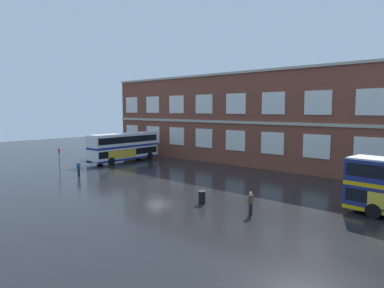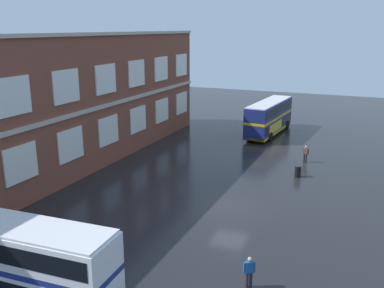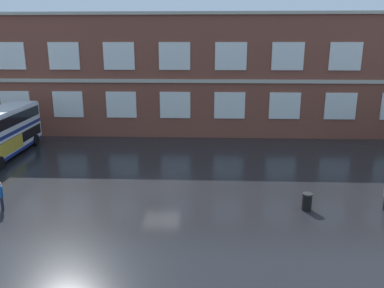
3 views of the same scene
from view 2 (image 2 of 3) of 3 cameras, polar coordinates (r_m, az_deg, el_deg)
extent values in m
plane|color=black|center=(32.35, 1.68, -8.07)|extent=(120.00, 120.00, 0.00)
cube|color=brown|center=(39.02, -20.82, 4.31)|extent=(49.70, 8.00, 12.13)
cube|color=#B2A893|center=(36.37, -16.12, 3.58)|extent=(49.70, 0.16, 0.36)
cube|color=#B2A893|center=(35.71, -16.94, 13.78)|extent=(49.70, 0.28, 0.30)
cube|color=silver|center=(33.03, -21.86, -2.43)|extent=(3.09, 0.12, 2.67)
cube|color=silver|center=(36.93, -15.87, -0.10)|extent=(3.09, 0.12, 2.67)
cube|color=silver|center=(41.20, -11.08, 1.77)|extent=(3.09, 0.12, 2.67)
cube|color=silver|center=(45.74, -7.20, 3.27)|extent=(3.09, 0.12, 2.67)
cube|color=silver|center=(50.47, -4.03, 4.49)|extent=(3.09, 0.12, 2.67)
cube|color=silver|center=(55.35, -1.40, 5.48)|extent=(3.09, 0.12, 2.67)
cube|color=silver|center=(31.99, -22.72, 5.88)|extent=(3.09, 0.12, 2.67)
cube|color=silver|center=(36.00, -16.43, 7.37)|extent=(3.09, 0.12, 2.67)
cube|color=silver|center=(40.36, -11.43, 8.48)|extent=(3.09, 0.12, 2.67)
cube|color=silver|center=(44.99, -7.41, 9.33)|extent=(3.09, 0.12, 2.67)
cube|color=silver|center=(49.79, -4.13, 9.98)|extent=(3.09, 0.12, 2.67)
cube|color=silver|center=(54.73, -1.43, 10.49)|extent=(3.09, 0.12, 2.67)
cube|color=silver|center=(23.30, -22.92, -15.91)|extent=(3.14, 11.12, 1.75)
cube|color=black|center=(23.20, -22.98, -15.46)|extent=(3.16, 10.68, 0.90)
cube|color=navy|center=(22.81, -23.20, -13.69)|extent=(3.14, 11.12, 0.30)
cube|color=silver|center=(22.39, -23.45, -11.60)|extent=(3.14, 11.12, 1.55)
cube|color=black|center=(22.36, -23.47, -11.43)|extent=(3.16, 10.68, 0.90)
cube|color=silver|center=(22.05, -23.68, -9.66)|extent=(3.03, 10.90, 0.12)
cube|color=gold|center=(23.29, -18.26, -15.19)|extent=(0.29, 4.83, 1.10)
cylinder|color=black|center=(22.64, -13.96, -18.15)|extent=(0.38, 1.06, 1.04)
cube|color=navy|center=(53.85, 10.21, 2.61)|extent=(11.17, 3.42, 1.75)
cube|color=black|center=(53.80, 10.22, 2.82)|extent=(10.73, 3.42, 0.90)
cube|color=gold|center=(53.64, 10.26, 3.67)|extent=(11.17, 3.42, 0.30)
cube|color=navy|center=(53.46, 10.31, 4.65)|extent=(11.17, 3.42, 1.55)
cube|color=black|center=(53.45, 10.31, 4.73)|extent=(10.73, 3.42, 0.90)
cube|color=gold|center=(54.01, 10.17, 1.85)|extent=(11.17, 3.44, 0.28)
cube|color=silver|center=(53.32, 10.35, 5.53)|extent=(10.94, 3.30, 0.12)
cube|color=gold|center=(52.23, 11.11, 2.27)|extent=(4.83, 0.42, 1.10)
cube|color=yellow|center=(58.56, 11.98, 5.90)|extent=(0.19, 1.66, 0.40)
cylinder|color=black|center=(57.26, 12.58, 2.51)|extent=(1.06, 0.40, 1.04)
cylinder|color=black|center=(57.96, 10.16, 2.79)|extent=(1.06, 0.40, 1.04)
cylinder|color=black|center=(50.57, 10.38, 0.95)|extent=(1.06, 0.40, 1.04)
cylinder|color=black|center=(51.36, 7.68, 1.29)|extent=(1.06, 0.40, 1.04)
cylinder|color=black|center=(22.98, 7.35, -17.51)|extent=(0.22, 0.22, 0.85)
cylinder|color=black|center=(23.02, 7.85, -17.47)|extent=(0.22, 0.22, 0.85)
cube|color=#194C8C|center=(22.62, 7.67, -15.94)|extent=(0.40, 0.47, 0.60)
cylinder|color=#194C8C|center=(22.58, 6.99, -16.06)|extent=(0.15, 0.15, 0.57)
cylinder|color=#194C8C|center=(22.69, 8.33, -15.95)|extent=(0.15, 0.15, 0.57)
sphere|color=tan|center=(22.39, 7.71, -14.98)|extent=(0.22, 0.22, 0.22)
cylinder|color=black|center=(43.39, 14.72, -1.83)|extent=(0.16, 0.16, 0.85)
cylinder|color=black|center=(43.35, 14.98, -1.87)|extent=(0.16, 0.16, 0.85)
cube|color=brown|center=(43.17, 14.92, -0.93)|extent=(0.25, 0.41, 0.60)
cylinder|color=brown|center=(43.22, 14.58, -0.93)|extent=(0.11, 0.11, 0.57)
cylinder|color=brown|center=(43.14, 15.25, -1.01)|extent=(0.11, 0.11, 0.57)
sphere|color=tan|center=(43.05, 14.96, -0.37)|extent=(0.22, 0.22, 0.22)
cylinder|color=black|center=(39.05, 13.93, -3.61)|extent=(0.56, 0.56, 0.95)
cylinder|color=black|center=(38.89, 13.98, -2.89)|extent=(0.60, 0.60, 0.08)
camera|label=1|loc=(57.07, 38.96, 6.61)|focal=32.95mm
camera|label=3|loc=(34.44, 49.37, 4.40)|focal=35.33mm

